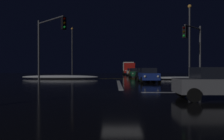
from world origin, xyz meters
TOP-DOWN VIEW (x-y plane):
  - ground at (0.00, 0.00)m, footprint 120.00×120.00m
  - stop_line_north at (0.00, 7.49)m, footprint 0.35×12.76m
  - centre_line_ns at (0.00, 19.09)m, footprint 22.00×0.15m
  - snow_bank_left_curb at (-8.29, 18.26)m, footprint 11.03×1.50m
  - snow_bank_right_curb at (8.29, 16.99)m, footprint 8.13×1.50m
  - sedan_blue at (3.22, 10.34)m, footprint 2.02×4.33m
  - sedan_black at (3.47, 16.32)m, footprint 2.02×4.33m
  - sedan_green at (3.05, 22.88)m, footprint 2.02×4.33m
  - sedan_orange at (3.23, 28.49)m, footprint 2.02×4.33m
  - sedan_silver at (3.13, 34.30)m, footprint 2.02×4.33m
  - box_truck at (3.00, 41.34)m, footprint 2.68×8.28m
  - sedan_gray_crossing at (4.59, -3.19)m, footprint 4.33×2.02m
  - traffic_signal_ne at (6.92, 6.92)m, footprint 2.48×2.48m
  - traffic_signal_nw at (-6.53, 6.53)m, footprint 3.48×3.48m
  - streetlamp_right_near at (8.59, 13.09)m, footprint 0.44×0.44m
  - streetlamp_left_far at (-8.59, 29.09)m, footprint 0.44×0.44m

SIDE VIEW (x-z plane):
  - ground at x=0.00m, z-range -0.10..0.00m
  - stop_line_north at x=0.00m, z-range 0.00..0.01m
  - centre_line_ns at x=0.00m, z-range 0.00..0.01m
  - snow_bank_right_curb at x=8.29m, z-range 0.00..0.39m
  - snow_bank_left_curb at x=-8.29m, z-range 0.00..0.56m
  - sedan_blue at x=3.22m, z-range 0.02..1.59m
  - sedan_black at x=3.47m, z-range 0.02..1.59m
  - sedan_green at x=3.05m, z-range 0.02..1.59m
  - sedan_orange at x=3.23m, z-range 0.02..1.59m
  - sedan_silver at x=3.13m, z-range 0.02..1.59m
  - sedan_gray_crossing at x=4.59m, z-range 0.02..1.59m
  - box_truck at x=3.00m, z-range 0.17..3.25m
  - traffic_signal_ne at x=6.92m, z-range 1.03..6.67m
  - traffic_signal_nw at x=-6.53m, z-range 1.21..7.43m
  - streetlamp_right_near at x=8.59m, z-range 0.69..9.90m
  - streetlamp_left_far at x=-8.59m, z-range 0.70..10.07m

